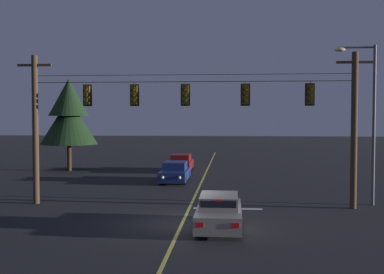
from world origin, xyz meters
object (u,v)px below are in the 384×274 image
Objects in this scene: traffic_light_leftmost at (87,95)px; car_oncoming_lead at (175,172)px; traffic_light_left_inner at (134,95)px; traffic_light_centre at (185,95)px; car_waiting_near_lane at (219,212)px; car_oncoming_trailing at (181,163)px; traffic_light_right_inner at (245,94)px; street_lamp_corner at (368,110)px; tree_verge_far at (69,115)px; traffic_light_rightmost at (310,94)px.

traffic_light_leftmost reaches higher than car_oncoming_lead.
traffic_light_left_inner is 0.28× the size of car_oncoming_lead.
traffic_light_centre is 7.13m from car_waiting_near_lane.
car_oncoming_trailing is at bearing 78.25° from traffic_light_leftmost.
traffic_light_centre is at bearing -83.07° from car_oncoming_trailing.
traffic_light_right_inner is (5.64, 0.00, 0.00)m from traffic_light_left_inner.
street_lamp_corner is (10.85, -7.88, 4.25)m from car_oncoming_lead.
traffic_light_leftmost and traffic_light_left_inner have the same top height.
car_oncoming_lead is at bearing -87.42° from car_oncoming_trailing.
traffic_light_left_inner is 11.95m from street_lamp_corner.
traffic_light_leftmost is at bearing 145.60° from car_waiting_near_lane.
tree_verge_far reaches higher than traffic_light_centre.
street_lamp_corner is 1.07× the size of tree_verge_far.
traffic_light_left_inner is 16.22m from car_oncoming_trailing.
street_lamp_corner reaches higher than traffic_light_rightmost.
street_lamp_corner is at bearing 37.89° from car_waiting_near_lane.
tree_verge_far is at bearing 120.02° from traffic_light_left_inner.
car_waiting_near_lane is at bearing -68.68° from traffic_light_centre.
traffic_light_left_inner is 0.15× the size of street_lamp_corner.
traffic_light_right_inner is at bearing -62.66° from car_oncoming_lead.
car_oncoming_lead is 14.07m from street_lamp_corner.
traffic_light_rightmost is 0.15× the size of street_lamp_corner.
traffic_light_centre is (2.61, 0.00, 0.00)m from traffic_light_left_inner.
car_oncoming_trailing is (0.74, 15.41, -4.99)m from traffic_light_left_inner.
car_waiting_near_lane is at bearing -56.33° from tree_verge_far.
street_lamp_corner is (3.06, 1.03, -0.74)m from traffic_light_rightmost.
traffic_light_left_inner and traffic_light_rightmost have the same top height.
traffic_light_leftmost is 0.16× the size of tree_verge_far.
traffic_light_right_inner is 0.15× the size of street_lamp_corner.
traffic_light_left_inner is at bearing 180.00° from traffic_light_centre.
traffic_light_left_inner reaches higher than car_oncoming_lead.
traffic_light_leftmost and traffic_light_centre have the same top height.
traffic_light_leftmost and traffic_light_right_inner have the same top height.
car_waiting_near_lane is 10.31m from street_lamp_corner.
street_lamp_corner reaches higher than car_oncoming_trailing.
traffic_light_right_inner is 0.28× the size of car_oncoming_trailing.
car_oncoming_trailing is 18.69m from street_lamp_corner.
traffic_light_right_inner is at bearing -46.18° from tree_verge_far.
traffic_light_right_inner is at bearing 0.00° from traffic_light_leftmost.
traffic_light_leftmost is 10.79m from car_oncoming_lead.
car_oncoming_trailing is at bearing 100.47° from car_waiting_near_lane.
traffic_light_leftmost is at bearing -111.44° from car_oncoming_lead.
traffic_light_rightmost is at bearing -62.34° from car_oncoming_trailing.
traffic_light_rightmost is 12.84m from car_oncoming_lead.
traffic_light_right_inner reaches higher than car_waiting_near_lane.
car_oncoming_lead is (-3.43, 13.65, -0.00)m from car_waiting_near_lane.
traffic_light_left_inner is at bearing -96.62° from car_oncoming_lead.
tree_verge_far reaches higher than traffic_light_right_inner.
car_waiting_near_lane is 0.57× the size of tree_verge_far.
car_waiting_near_lane is 23.80m from tree_verge_far.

